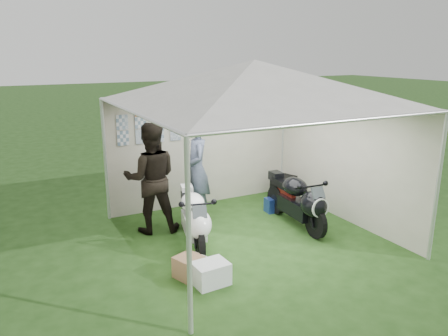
{
  "coord_description": "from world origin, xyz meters",
  "views": [
    {
      "loc": [
        -3.65,
        -6.03,
        3.12
      ],
      "look_at": [
        -0.36,
        0.35,
        1.2
      ],
      "focal_mm": 35.0,
      "sensor_mm": 36.0,
      "label": 1
    }
  ],
  "objects": [
    {
      "name": "person_blue_jacket",
      "position": [
        -0.49,
        1.21,
        0.97
      ],
      "size": [
        0.62,
        0.8,
        1.94
      ],
      "primitive_type": "imported",
      "rotation": [
        0.0,
        0.0,
        -1.82
      ],
      "color": "slate",
      "rests_on": "ground"
    },
    {
      "name": "motorcycle_white",
      "position": [
        -1.02,
        0.13,
        0.49
      ],
      "size": [
        0.7,
        1.77,
        0.89
      ],
      "rotation": [
        0.0,
        0.0,
        -0.25
      ],
      "color": "black",
      "rests_on": "ground"
    },
    {
      "name": "canopy_tent",
      "position": [
        -0.0,
        0.03,
        2.58
      ],
      "size": [
        5.66,
        5.66,
        3.0
      ],
      "color": "silver",
      "rests_on": "ground"
    },
    {
      "name": "ground",
      "position": [
        0.0,
        0.0,
        0.0
      ],
      "size": [
        80.0,
        80.0,
        0.0
      ],
      "primitive_type": "plane",
      "color": "#1E3F13",
      "rests_on": "ground"
    },
    {
      "name": "equipment_box",
      "position": [
        1.7,
        1.49,
        0.24
      ],
      "size": [
        0.58,
        0.52,
        0.48
      ],
      "primitive_type": "cube",
      "rotation": [
        0.0,
        0.0,
        0.32
      ],
      "color": "black",
      "rests_on": "ground"
    },
    {
      "name": "person_dark_jacket",
      "position": [
        -1.44,
        1.05,
        0.98
      ],
      "size": [
        1.12,
        0.98,
        1.96
      ],
      "primitive_type": "imported",
      "rotation": [
        0.0,
        0.0,
        2.86
      ],
      "color": "black",
      "rests_on": "ground"
    },
    {
      "name": "crate_2",
      "position": [
        -1.38,
        -0.68,
        0.11
      ],
      "size": [
        0.37,
        0.34,
        0.22
      ],
      "primitive_type": "cube",
      "rotation": [
        0.0,
        0.0,
        0.35
      ],
      "color": "#B5BABE",
      "rests_on": "ground"
    },
    {
      "name": "crate_0",
      "position": [
        -1.32,
        -1.11,
        0.16
      ],
      "size": [
        0.5,
        0.4,
        0.32
      ],
      "primitive_type": "cube",
      "rotation": [
        0.0,
        0.0,
        0.06
      ],
      "color": "silver",
      "rests_on": "ground"
    },
    {
      "name": "crate_1",
      "position": [
        -1.52,
        -0.8,
        0.16
      ],
      "size": [
        0.45,
        0.45,
        0.31
      ],
      "primitive_type": "cube",
      "rotation": [
        0.0,
        0.0,
        0.36
      ],
      "color": "brown",
      "rests_on": "ground"
    },
    {
      "name": "motorcycle_black",
      "position": [
        0.99,
        0.01,
        0.51
      ],
      "size": [
        0.5,
        1.87,
        0.92
      ],
      "rotation": [
        0.0,
        0.0,
        -0.07
      ],
      "color": "black",
      "rests_on": "ground"
    },
    {
      "name": "paddock_stand",
      "position": [
        1.05,
        0.86,
        0.14
      ],
      "size": [
        0.39,
        0.26,
        0.28
      ],
      "primitive_type": "cube",
      "rotation": [
        0.0,
        0.0,
        -0.07
      ],
      "color": "#2746B8",
      "rests_on": "ground"
    }
  ]
}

